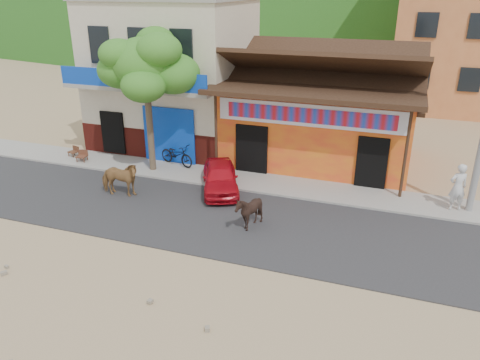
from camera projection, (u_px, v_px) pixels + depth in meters
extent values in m
plane|color=#9E825B|center=(193.00, 256.00, 14.27)|extent=(120.00, 120.00, 0.00)
cube|color=#28282B|center=(223.00, 220.00, 16.44)|extent=(60.00, 5.00, 0.04)
cube|color=gray|center=(253.00, 182.00, 19.47)|extent=(60.00, 2.00, 0.12)
cube|color=orange|center=(321.00, 121.00, 21.66)|extent=(8.00, 6.00, 3.60)
cube|color=beige|center=(174.00, 75.00, 23.31)|extent=(7.00, 6.00, 7.00)
cube|color=#CC723F|center=(473.00, 13.00, 30.06)|extent=(9.00, 9.00, 12.00)
imported|color=#9B6F3E|center=(119.00, 179.00, 17.99)|extent=(1.74, 0.94, 1.41)
imported|color=black|center=(249.00, 211.00, 15.60)|extent=(1.47, 1.43, 1.24)
imported|color=red|center=(220.00, 177.00, 18.52)|extent=(2.61, 3.62, 1.15)
imported|color=black|center=(177.00, 155.00, 20.98)|extent=(1.97, 1.19, 0.98)
imported|color=silver|center=(458.00, 187.00, 16.61)|extent=(0.76, 0.64, 1.77)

